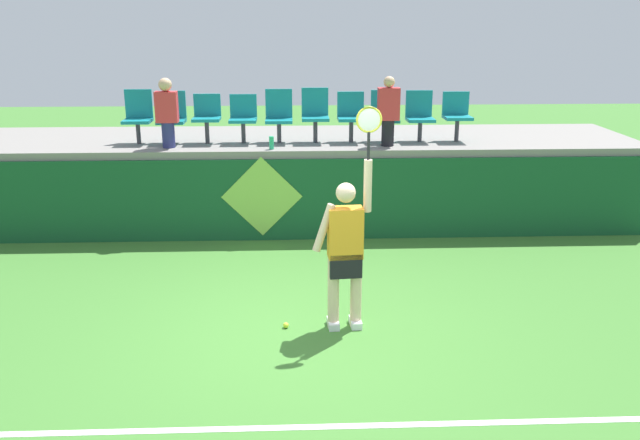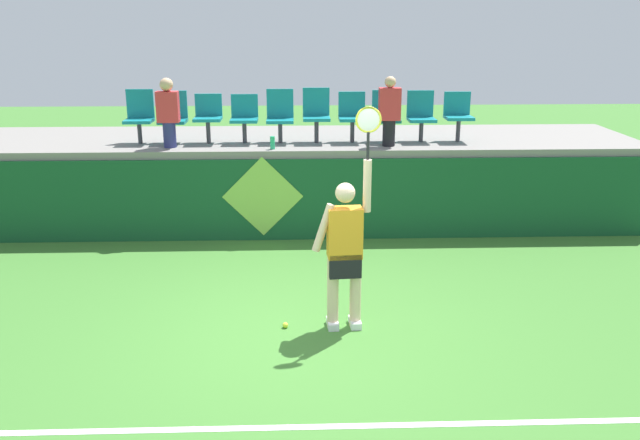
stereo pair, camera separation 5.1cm
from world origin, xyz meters
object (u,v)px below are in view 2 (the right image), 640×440
at_px(tennis_player, 345,248).
at_px(stadium_chair_3, 244,116).
at_px(water_bottle, 272,143).
at_px(stadium_chair_5, 316,113).
at_px(stadium_chair_1, 173,115).
at_px(spectator_0, 389,110).
at_px(tennis_ball, 285,325).
at_px(stadium_chair_2, 208,115).
at_px(stadium_chair_6, 352,114).
at_px(stadium_chair_7, 386,114).
at_px(stadium_chair_8, 421,114).
at_px(stadium_chair_9, 458,114).
at_px(spectator_1, 168,111).
at_px(stadium_chair_0, 139,114).
at_px(stadium_chair_4, 280,114).

bearing_deg(tennis_player, stadium_chair_3, 109.02).
relative_size(tennis_player, water_bottle, 12.55).
bearing_deg(stadium_chair_5, tennis_player, -87.16).
bearing_deg(stadium_chair_1, water_bottle, -21.20).
xyz_separation_m(water_bottle, spectator_0, (1.85, 0.21, 0.47)).
bearing_deg(tennis_ball, stadium_chair_3, 99.87).
xyz_separation_m(tennis_player, water_bottle, (-0.91, 3.37, 0.57)).
bearing_deg(stadium_chair_2, stadium_chair_6, 0.11).
xyz_separation_m(tennis_ball, stadium_chair_7, (1.63, 4.02, 1.84)).
relative_size(stadium_chair_2, stadium_chair_8, 0.95).
bearing_deg(stadium_chair_9, stadium_chair_1, 179.90).
bearing_deg(stadium_chair_7, spectator_0, -90.00).
height_order(spectator_0, spectator_1, spectator_0).
bearing_deg(stadium_chair_7, water_bottle, -161.17).
relative_size(tennis_player, stadium_chair_2, 3.22).
height_order(stadium_chair_1, stadium_chair_3, stadium_chair_1).
distance_m(stadium_chair_7, spectator_0, 0.44).
height_order(stadium_chair_5, stadium_chair_6, stadium_chair_5).
height_order(tennis_ball, spectator_0, spectator_0).
xyz_separation_m(stadium_chair_7, stadium_chair_9, (1.20, -0.01, 0.01)).
bearing_deg(stadium_chair_7, stadium_chair_1, 179.99).
xyz_separation_m(stadium_chair_0, spectator_1, (0.54, -0.41, 0.11)).
height_order(tennis_player, stadium_chair_9, tennis_player).
relative_size(stadium_chair_3, stadium_chair_5, 0.89).
bearing_deg(stadium_chair_8, stadium_chair_3, -179.87).
bearing_deg(stadium_chair_4, tennis_ball, -88.38).
relative_size(tennis_ball, spectator_0, 0.06).
relative_size(stadium_chair_5, spectator_1, 0.80).
xyz_separation_m(stadium_chair_1, stadium_chair_2, (0.57, -0.01, 0.00)).
height_order(stadium_chair_0, stadium_chair_9, stadium_chair_0).
bearing_deg(stadium_chair_6, tennis_player, -95.58).
bearing_deg(stadium_chair_3, spectator_1, -160.72).
height_order(stadium_chair_3, spectator_0, spectator_0).
height_order(stadium_chair_0, stadium_chair_7, stadium_chair_0).
relative_size(water_bottle, stadium_chair_2, 0.26).
bearing_deg(stadium_chair_6, water_bottle, -154.19).
relative_size(stadium_chair_0, stadium_chair_3, 1.11).
bearing_deg(stadium_chair_4, stadium_chair_1, -179.93).
bearing_deg(tennis_player, stadium_chair_8, 69.08).
distance_m(water_bottle, stadium_chair_8, 2.54).
bearing_deg(spectator_1, stadium_chair_2, 35.34).
bearing_deg(stadium_chair_1, spectator_1, -90.00).
height_order(stadium_chair_0, spectator_0, spectator_0).
height_order(tennis_ball, spectator_1, spectator_1).
height_order(stadium_chair_4, stadium_chair_6, stadium_chair_4).
xyz_separation_m(stadium_chair_2, stadium_chair_8, (3.50, 0.01, -0.00)).
relative_size(tennis_player, stadium_chair_3, 3.26).
height_order(stadium_chair_0, stadium_chair_3, stadium_chair_0).
distance_m(stadium_chair_6, stadium_chair_9, 1.76).
distance_m(tennis_ball, water_bottle, 3.71).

